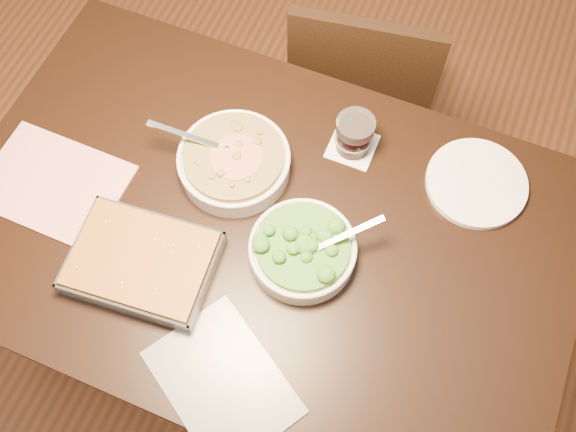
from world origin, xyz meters
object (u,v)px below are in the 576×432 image
at_px(stew_bowl, 234,161).
at_px(broccoli_bowl, 303,250).
at_px(table, 263,244).
at_px(dinner_plate, 476,183).
at_px(wine_tumbler, 354,134).
at_px(chair_far, 361,86).
at_px(baking_dish, 142,262).

xyz_separation_m(stew_bowl, broccoli_bowl, (0.23, -0.14, -0.00)).
height_order(table, dinner_plate, dinner_plate).
bearing_deg(broccoli_bowl, dinner_plate, 46.11).
xyz_separation_m(table, broccoli_bowl, (0.11, -0.03, 0.13)).
distance_m(table, wine_tumbler, 0.34).
bearing_deg(table, wine_tumbler, 67.47).
relative_size(table, dinner_plate, 6.01).
height_order(table, wine_tumbler, wine_tumbler).
bearing_deg(stew_bowl, wine_tumbler, 34.96).
bearing_deg(chair_far, baking_dish, 65.60).
xyz_separation_m(wine_tumbler, chair_far, (-0.08, 0.38, -0.33)).
bearing_deg(wine_tumbler, chair_far, 102.14).
distance_m(wine_tumbler, chair_far, 0.51).
bearing_deg(chair_far, wine_tumbler, 93.11).
height_order(table, broccoli_bowl, broccoli_bowl).
relative_size(broccoli_bowl, wine_tumbler, 2.35).
xyz_separation_m(table, wine_tumbler, (0.11, 0.28, 0.15)).
distance_m(table, baking_dish, 0.30).
relative_size(stew_bowl, chair_far, 0.34).
distance_m(stew_bowl, dinner_plate, 0.56).
bearing_deg(table, broccoli_bowl, -14.35).
height_order(dinner_plate, chair_far, chair_far).
distance_m(table, chair_far, 0.68).
bearing_deg(table, baking_dish, -137.28).
distance_m(stew_bowl, chair_far, 0.64).
bearing_deg(dinner_plate, stew_bowl, -161.84).
relative_size(broccoli_bowl, baking_dish, 0.72).
relative_size(stew_bowl, broccoli_bowl, 1.24).
xyz_separation_m(baking_dish, dinner_plate, (0.61, 0.47, -0.02)).
bearing_deg(broccoli_bowl, wine_tumbler, 88.92).
bearing_deg(broccoli_bowl, stew_bowl, 147.81).
height_order(broccoli_bowl, baking_dish, broccoli_bowl).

